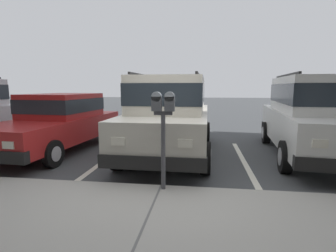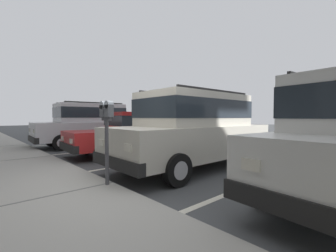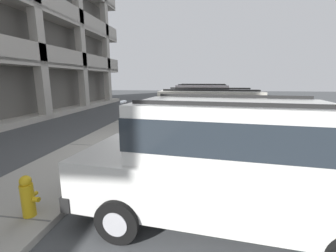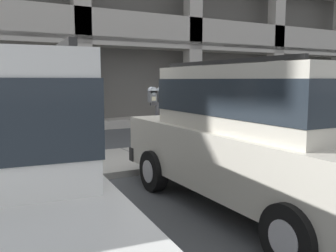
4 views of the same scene
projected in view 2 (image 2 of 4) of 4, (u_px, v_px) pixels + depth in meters
The scene contains 7 objects.
ground_plane at pixel (122, 189), 4.41m from camera, with size 80.00×80.00×0.10m.
sidewalk at pixel (50, 200), 3.53m from camera, with size 40.00×2.20×0.12m.
parking_stall_lines at pixel (136, 164), 6.55m from camera, with size 13.17×4.80×0.01m.
silver_suv at pixel (194, 127), 6.01m from camera, with size 2.07×4.81×2.03m.
dark_hatchback at pixel (133, 132), 8.36m from camera, with size 2.08×4.60×1.54m.
blue_coupe at pixel (90, 123), 10.62m from camera, with size 2.22×4.89×2.03m.
parking_meter_near at pixel (107, 123), 4.08m from camera, with size 0.35×0.12×1.53m.
Camera 2 is at (-3.84, 2.25, 1.36)m, focal length 24.00 mm.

